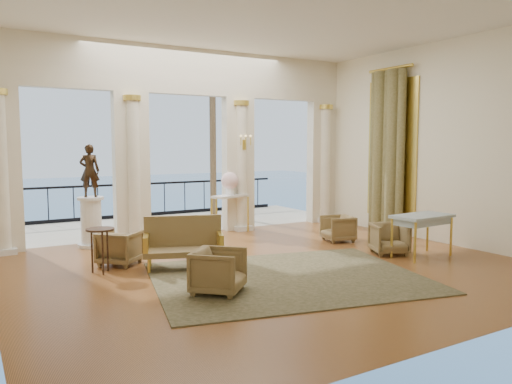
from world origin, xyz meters
TOP-DOWN VIEW (x-y plane):
  - floor at (0.00, 0.00)m, footprint 9.00×9.00m
  - room_walls at (0.00, -1.12)m, footprint 9.00×9.00m
  - arcade at (-0.00, 3.82)m, footprint 9.00×0.56m
  - terrace at (0.00, 5.80)m, footprint 10.00×3.60m
  - balustrade at (0.00, 7.40)m, footprint 9.00×0.06m
  - palm_tree at (2.00, 6.60)m, footprint 2.00×2.00m
  - sea at (0.00, 60.00)m, footprint 160.00×160.00m
  - curtain at (4.28, 1.50)m, footprint 0.33×1.40m
  - window_frame at (4.47, 1.50)m, footprint 0.04×1.60m
  - wall_sconce at (1.40, 3.51)m, footprint 0.30×0.11m
  - rug at (-0.17, -0.75)m, footprint 5.00×4.26m
  - armchair_a at (-1.53, -0.93)m, footprint 0.98×0.98m
  - armchair_b at (2.62, -0.30)m, footprint 0.87×0.85m
  - armchair_c at (2.59, 1.27)m, footprint 0.72×0.75m
  - armchair_d at (-2.31, 1.61)m, footprint 0.93×0.93m
  - settee at (-1.39, 0.78)m, footprint 1.52×1.05m
  - game_table at (3.00, -0.79)m, footprint 1.26×0.74m
  - pedestal at (-2.41, 3.50)m, footprint 0.59×0.59m
  - statue at (-2.41, 3.50)m, footprint 0.48×0.40m
  - console_table at (1.00, 3.55)m, footprint 1.07×0.73m
  - urn at (1.00, 3.55)m, footprint 0.43×0.43m
  - side_table at (-2.76, 1.16)m, footprint 0.48×0.48m

SIDE VIEW (x-z plane):
  - sea at x=0.00m, z-range -6.00..-6.00m
  - terrace at x=0.00m, z-range -0.10..0.00m
  - floor at x=0.00m, z-range 0.00..0.00m
  - rug at x=-0.17m, z-range 0.00..0.02m
  - armchair_c at x=2.59m, z-range 0.00..0.65m
  - armchair_b at x=2.62m, z-range 0.00..0.69m
  - armchair_d at x=-2.31m, z-range 0.00..0.70m
  - armchair_a at x=-1.53m, z-range 0.00..0.74m
  - balustrade at x=0.00m, z-range -0.11..0.92m
  - settee at x=-1.39m, z-range 0.00..0.92m
  - pedestal at x=-2.41m, z-range -0.02..1.07m
  - side_table at x=-2.76m, z-range 0.28..1.06m
  - game_table at x=3.00m, z-range 0.33..1.17m
  - console_table at x=1.00m, z-range 0.31..1.26m
  - urn at x=1.00m, z-range 0.99..1.56m
  - statue at x=-2.41m, z-range 1.09..2.22m
  - curtain at x=4.28m, z-range -0.03..4.06m
  - window_frame at x=4.47m, z-range 0.40..3.80m
  - wall_sconce at x=1.40m, z-range 2.06..2.40m
  - arcade at x=0.00m, z-range 0.33..4.83m
  - room_walls at x=0.00m, z-range -1.62..7.38m
  - palm_tree at x=2.00m, z-range 1.84..6.34m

